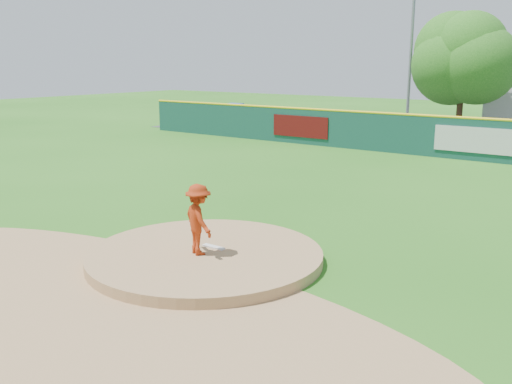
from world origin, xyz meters
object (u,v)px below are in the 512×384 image
Objects in this scene: van at (400,131)px; light_pole_left at (412,38)px; playground_slide at (233,115)px; deciduous_tree at (463,62)px; pitcher at (199,219)px.

van is 0.43× the size of light_pole_left.
deciduous_tree is (14.97, 2.83, 3.69)m from playground_slide.
deciduous_tree reaches higher than pitcher.
van is 7.59m from light_pole_left.
deciduous_tree is (-2.02, 25.22, 3.48)m from pitcher.
van is at bearing -54.29° from pitcher.
light_pole_left reaches higher than van.
playground_slide is at bearing 100.09° from van.
playground_slide is at bearing -156.23° from light_pole_left.
pitcher is at bearing -157.44° from van.
pitcher reaches higher than van.
light_pole_left is (-4.00, 2.00, 1.50)m from deciduous_tree.
playground_slide is 15.68m from deciduous_tree.
light_pole_left is at bearing -53.05° from pitcher.
light_pole_left reaches higher than deciduous_tree.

